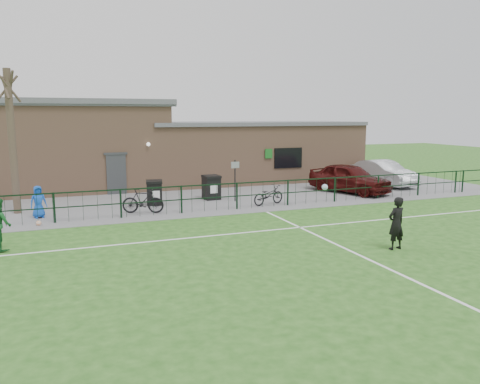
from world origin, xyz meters
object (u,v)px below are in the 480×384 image
object	(u,v)px
wheelie_bin_left	(154,193)
sign_post	(235,181)
bare_tree	(12,143)
wheelie_bin_right	(211,188)
car_maroon	(349,178)
car_silver	(383,173)
spectator_child	(38,202)
ball_ground	(39,223)
bicycle_e	(268,195)
bicycle_d	(143,201)

from	to	relation	value
wheelie_bin_left	sign_post	xyz separation A→B (m)	(3.78, -0.56, 0.48)
bare_tree	wheelie_bin_left	size ratio (longest dim) A/B	5.78
bare_tree	wheelie_bin_left	world-z (taller)	bare_tree
wheelie_bin_left	sign_post	size ratio (longest dim) A/B	0.52
wheelie_bin_right	car_maroon	xyz separation A→B (m)	(7.52, -0.70, 0.23)
bare_tree	sign_post	world-z (taller)	bare_tree
wheelie_bin_right	car_silver	world-z (taller)	car_silver
spectator_child	ball_ground	distance (m)	1.54
spectator_child	car_silver	bearing A→B (deg)	-8.34
bicycle_e	ball_ground	size ratio (longest dim) A/B	8.43
bicycle_d	car_maroon	bearing A→B (deg)	-61.36
car_silver	bicycle_d	bearing A→B (deg)	-174.07
ball_ground	spectator_child	bearing A→B (deg)	91.24
car_maroon	bicycle_e	world-z (taller)	car_maroon
wheelie_bin_right	sign_post	bearing A→B (deg)	-50.98
bare_tree	ball_ground	world-z (taller)	bare_tree
wheelie_bin_left	ball_ground	bearing A→B (deg)	-142.10
bare_tree	car_silver	world-z (taller)	bare_tree
bicycle_e	spectator_child	distance (m)	9.85
sign_post	car_maroon	bearing A→B (deg)	2.34
sign_post	bicycle_d	world-z (taller)	sign_post
bare_tree	car_maroon	distance (m)	16.36
wheelie_bin_right	spectator_child	xyz separation A→B (m)	(-7.79, -1.59, 0.11)
car_maroon	wheelie_bin_left	bearing A→B (deg)	158.03
bicycle_d	spectator_child	xyz separation A→B (m)	(-4.08, 0.59, 0.13)
wheelie_bin_left	spectator_child	xyz separation A→B (m)	(-4.90, -1.18, 0.14)
ball_ground	bicycle_e	bearing A→B (deg)	4.08
car_silver	bicycle_e	bearing A→B (deg)	-166.14
ball_ground	car_maroon	bearing A→B (deg)	8.64
sign_post	car_maroon	xyz separation A→B (m)	(6.63, 0.27, -0.22)
sign_post	wheelie_bin_left	bearing A→B (deg)	171.63
wheelie_bin_left	car_maroon	size ratio (longest dim) A/B	0.23
bare_tree	ball_ground	bearing A→B (deg)	-71.41
wheelie_bin_left	car_maroon	distance (m)	10.41
car_silver	bicycle_e	world-z (taller)	car_silver
bare_tree	bicycle_d	size ratio (longest dim) A/B	3.41
car_silver	bare_tree	bearing A→B (deg)	177.45
bare_tree	bicycle_e	size ratio (longest dim) A/B	3.53
car_silver	bicycle_e	xyz separation A→B (m)	(-8.83, -3.15, -0.29)
wheelie_bin_right	bicycle_e	size ratio (longest dim) A/B	0.64
bare_tree	spectator_child	world-z (taller)	bare_tree
car_maroon	spectator_child	world-z (taller)	car_maroon
bicycle_e	ball_ground	bearing A→B (deg)	77.79
bicycle_e	spectator_child	xyz separation A→B (m)	(-9.83, 0.73, 0.21)
car_maroon	ball_ground	size ratio (longest dim) A/B	22.61
wheelie_bin_left	bicycle_e	distance (m)	5.28
bare_tree	car_maroon	bearing A→B (deg)	-1.53
wheelie_bin_left	car_silver	bearing A→B (deg)	14.87
bicycle_e	spectator_child	world-z (taller)	spectator_child
bare_tree	ball_ground	size ratio (longest dim) A/B	29.75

